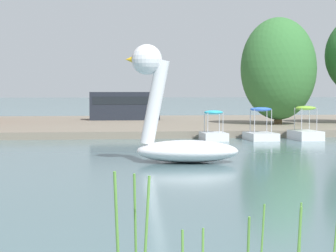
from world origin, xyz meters
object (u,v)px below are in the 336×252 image
at_px(swan_boat, 176,129).
at_px(pedal_boat_blue, 261,132).
at_px(pedal_boat_lime, 305,130).
at_px(pedal_boat_cyan, 214,132).
at_px(parked_van, 124,105).
at_px(tree_willow_near_path, 278,69).

xyz_separation_m(swan_boat, pedal_boat_blue, (5.45, 9.78, -0.69)).
bearing_deg(pedal_boat_blue, pedal_boat_lime, -2.72).
bearing_deg(pedal_boat_cyan, pedal_boat_blue, -1.19).
distance_m(swan_boat, parked_van, 25.15).
height_order(swan_boat, pedal_boat_lime, swan_boat).
bearing_deg(swan_boat, pedal_boat_cyan, 72.17).
bearing_deg(pedal_boat_blue, swan_boat, -119.11).
distance_m(swan_boat, pedal_boat_cyan, 10.35).
relative_size(swan_boat, pedal_boat_cyan, 2.10).
xyz_separation_m(pedal_boat_cyan, pedal_boat_blue, (2.29, -0.05, -0.01)).
distance_m(swan_boat, pedal_boat_lime, 12.34).
distance_m(pedal_boat_cyan, parked_van, 15.69).
distance_m(pedal_boat_cyan, pedal_boat_blue, 2.29).
height_order(pedal_boat_blue, parked_van, parked_van).
height_order(swan_boat, tree_willow_near_path, tree_willow_near_path).
bearing_deg(swan_boat, pedal_boat_lime, 51.75).
distance_m(pedal_boat_cyan, pedal_boat_lime, 4.47).
bearing_deg(swan_boat, tree_willow_near_path, 64.11).
bearing_deg(parked_van, tree_willow_near_path, -39.95).
height_order(swan_boat, parked_van, swan_boat).
bearing_deg(pedal_boat_cyan, swan_boat, -107.83).
xyz_separation_m(pedal_boat_blue, tree_willow_near_path, (3.20, 8.03, 3.27)).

